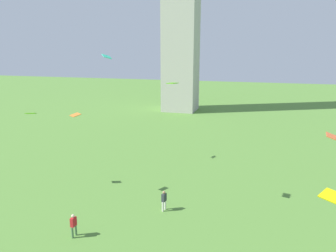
{
  "coord_description": "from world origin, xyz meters",
  "views": [
    {
      "loc": [
        4.46,
        -4.85,
        12.22
      ],
      "look_at": [
        -1.63,
        16.29,
        6.87
      ],
      "focal_mm": 33.82,
      "sensor_mm": 36.0,
      "label": 1
    }
  ],
  "objects_px": {
    "person_0": "(74,224)",
    "person_1": "(164,199)",
    "kite_flying_1": "(31,113)",
    "kite_flying_2": "(331,136)",
    "kite_flying_0": "(172,83)",
    "kite_flying_3": "(333,196)",
    "kite_flying_4": "(75,115)",
    "kite_flying_6": "(107,56)"
  },
  "relations": [
    {
      "from": "person_0",
      "to": "person_1",
      "type": "relative_size",
      "value": 1.0
    },
    {
      "from": "kite_flying_1",
      "to": "kite_flying_2",
      "type": "height_order",
      "value": "kite_flying_1"
    },
    {
      "from": "kite_flying_1",
      "to": "kite_flying_0",
      "type": "bearing_deg",
      "value": -18.71
    },
    {
      "from": "kite_flying_3",
      "to": "kite_flying_4",
      "type": "xyz_separation_m",
      "value": [
        -18.28,
        4.72,
        2.44
      ]
    },
    {
      "from": "kite_flying_0",
      "to": "kite_flying_3",
      "type": "relative_size",
      "value": 0.67
    },
    {
      "from": "kite_flying_1",
      "to": "kite_flying_3",
      "type": "height_order",
      "value": "kite_flying_1"
    },
    {
      "from": "kite_flying_0",
      "to": "kite_flying_3",
      "type": "height_order",
      "value": "kite_flying_0"
    },
    {
      "from": "kite_flying_3",
      "to": "kite_flying_6",
      "type": "bearing_deg",
      "value": -170.02
    },
    {
      "from": "person_0",
      "to": "kite_flying_4",
      "type": "relative_size",
      "value": 1.79
    },
    {
      "from": "person_1",
      "to": "kite_flying_3",
      "type": "height_order",
      "value": "kite_flying_3"
    },
    {
      "from": "person_1",
      "to": "kite_flying_4",
      "type": "bearing_deg",
      "value": -79.87
    },
    {
      "from": "kite_flying_0",
      "to": "kite_flying_1",
      "type": "xyz_separation_m",
      "value": [
        -12.57,
        -0.1,
        -2.94
      ]
    },
    {
      "from": "person_1",
      "to": "kite_flying_0",
      "type": "relative_size",
      "value": 1.68
    },
    {
      "from": "kite_flying_4",
      "to": "kite_flying_0",
      "type": "bearing_deg",
      "value": -64.2
    },
    {
      "from": "kite_flying_0",
      "to": "kite_flying_4",
      "type": "height_order",
      "value": "kite_flying_0"
    },
    {
      "from": "kite_flying_0",
      "to": "person_0",
      "type": "bearing_deg",
      "value": 153.25
    },
    {
      "from": "person_0",
      "to": "person_1",
      "type": "xyz_separation_m",
      "value": [
        4.75,
        5.06,
        -0.0
      ]
    },
    {
      "from": "kite_flying_4",
      "to": "kite_flying_6",
      "type": "distance_m",
      "value": 9.1
    },
    {
      "from": "person_1",
      "to": "kite_flying_6",
      "type": "bearing_deg",
      "value": -120.22
    },
    {
      "from": "kite_flying_1",
      "to": "kite_flying_2",
      "type": "xyz_separation_m",
      "value": [
        25.7,
        10.39,
        -2.81
      ]
    },
    {
      "from": "kite_flying_0",
      "to": "kite_flying_1",
      "type": "relative_size",
      "value": 1.01
    },
    {
      "from": "kite_flying_6",
      "to": "kite_flying_3",
      "type": "bearing_deg",
      "value": 90.59
    },
    {
      "from": "person_1",
      "to": "kite_flying_1",
      "type": "bearing_deg",
      "value": -79.69
    },
    {
      "from": "person_1",
      "to": "kite_flying_6",
      "type": "height_order",
      "value": "kite_flying_6"
    },
    {
      "from": "kite_flying_2",
      "to": "kite_flying_6",
      "type": "bearing_deg",
      "value": 104.57
    },
    {
      "from": "kite_flying_1",
      "to": "kite_flying_4",
      "type": "height_order",
      "value": "kite_flying_4"
    },
    {
      "from": "kite_flying_0",
      "to": "kite_flying_3",
      "type": "bearing_deg",
      "value": -102.57
    },
    {
      "from": "person_1",
      "to": "kite_flying_4",
      "type": "relative_size",
      "value": 1.79
    },
    {
      "from": "kite_flying_3",
      "to": "person_1",
      "type": "bearing_deg",
      "value": -158.2
    },
    {
      "from": "person_1",
      "to": "kite_flying_6",
      "type": "distance_m",
      "value": 16.02
    },
    {
      "from": "kite_flying_0",
      "to": "kite_flying_6",
      "type": "bearing_deg",
      "value": 64.1
    },
    {
      "from": "kite_flying_2",
      "to": "kite_flying_6",
      "type": "relative_size",
      "value": 1.31
    },
    {
      "from": "kite_flying_2",
      "to": "kite_flying_4",
      "type": "bearing_deg",
      "value": 124.15
    },
    {
      "from": "kite_flying_1",
      "to": "kite_flying_6",
      "type": "distance_m",
      "value": 9.59
    },
    {
      "from": "kite_flying_0",
      "to": "kite_flying_2",
      "type": "bearing_deg",
      "value": -38.0
    },
    {
      "from": "kite_flying_1",
      "to": "kite_flying_6",
      "type": "xyz_separation_m",
      "value": [
        3.58,
        7.6,
        4.63
      ]
    },
    {
      "from": "kite_flying_2",
      "to": "kite_flying_3",
      "type": "xyz_separation_m",
      "value": [
        -2.88,
        -15.4,
        0.56
      ]
    },
    {
      "from": "person_1",
      "to": "kite_flying_1",
      "type": "relative_size",
      "value": 1.7
    },
    {
      "from": "person_0",
      "to": "kite_flying_2",
      "type": "xyz_separation_m",
      "value": [
        18.28,
        16.28,
        3.13
      ]
    },
    {
      "from": "kite_flying_3",
      "to": "kite_flying_6",
      "type": "xyz_separation_m",
      "value": [
        -19.24,
        12.6,
        6.89
      ]
    },
    {
      "from": "person_1",
      "to": "kite_flying_3",
      "type": "xyz_separation_m",
      "value": [
        10.65,
        -4.17,
        3.69
      ]
    },
    {
      "from": "kite_flying_0",
      "to": "kite_flying_3",
      "type": "xyz_separation_m",
      "value": [
        10.25,
        -5.11,
        -5.19
      ]
    }
  ]
}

